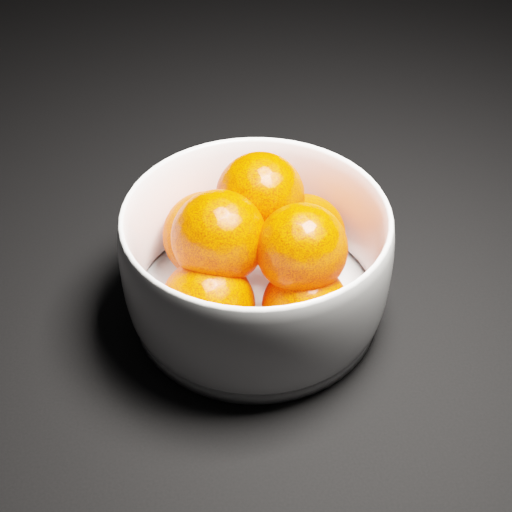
{
  "coord_description": "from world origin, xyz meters",
  "views": [
    {
      "loc": [
        0.23,
        -0.68,
        0.44
      ],
      "look_at": [
        0.25,
        -0.25,
        0.06
      ],
      "focal_mm": 50.0,
      "sensor_mm": 36.0,
      "label": 1
    }
  ],
  "objects": [
    {
      "name": "orange_pile",
      "position": [
        0.25,
        -0.25,
        0.07
      ],
      "size": [
        0.16,
        0.16,
        0.12
      ],
      "color": "#FF3400",
      "rests_on": "bowl"
    },
    {
      "name": "bowl",
      "position": [
        0.25,
        -0.25,
        0.05
      ],
      "size": [
        0.22,
        0.22,
        0.11
      ],
      "rotation": [
        0.0,
        0.0,
        -0.04
      ],
      "color": "white",
      "rests_on": "ground"
    },
    {
      "name": "ground",
      "position": [
        0.0,
        0.0,
        0.0
      ],
      "size": [
        3.0,
        3.0,
        0.0
      ],
      "primitive_type": "cube",
      "color": "black",
      "rests_on": "ground"
    }
  ]
}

